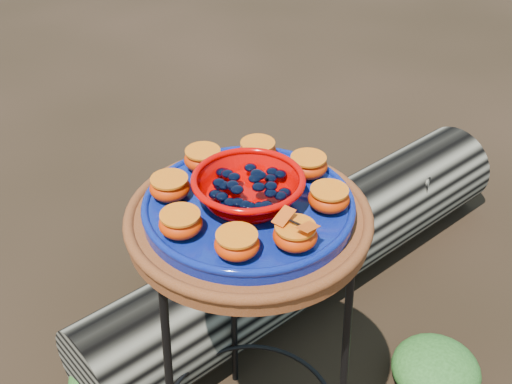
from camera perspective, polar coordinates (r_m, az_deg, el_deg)
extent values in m
cylinder|color=#66290A|center=(1.18, -0.66, -2.61)|extent=(0.44, 0.44, 0.04)
cylinder|color=#00005A|center=(1.16, -0.67, -1.42)|extent=(0.38, 0.38, 0.03)
ellipsoid|color=#C21D00|center=(1.05, 3.50, -3.89)|extent=(0.07, 0.07, 0.04)
ellipsoid|color=#C21D00|center=(1.13, 6.49, -0.58)|extent=(0.07, 0.07, 0.04)
ellipsoid|color=#C21D00|center=(1.22, 4.65, 2.32)|extent=(0.07, 0.07, 0.04)
ellipsoid|color=#C21D00|center=(1.26, 0.16, 3.65)|extent=(0.07, 0.07, 0.04)
ellipsoid|color=#C21D00|center=(1.24, -4.72, 2.93)|extent=(0.07, 0.07, 0.04)
ellipsoid|color=#C21D00|center=(1.17, -7.66, 0.40)|extent=(0.07, 0.07, 0.04)
ellipsoid|color=#C21D00|center=(1.08, -6.72, -2.80)|extent=(0.07, 0.07, 0.04)
ellipsoid|color=#C21D00|center=(1.03, -1.71, -4.66)|extent=(0.07, 0.07, 0.04)
ellipsoid|color=#1F4616|center=(1.80, -11.92, -15.64)|extent=(0.27, 0.27, 0.14)
ellipsoid|color=#1F4616|center=(1.85, 15.72, -14.86)|extent=(0.24, 0.24, 0.12)
ellipsoid|color=#1F4616|center=(2.06, -5.87, -6.60)|extent=(0.29, 0.29, 0.14)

